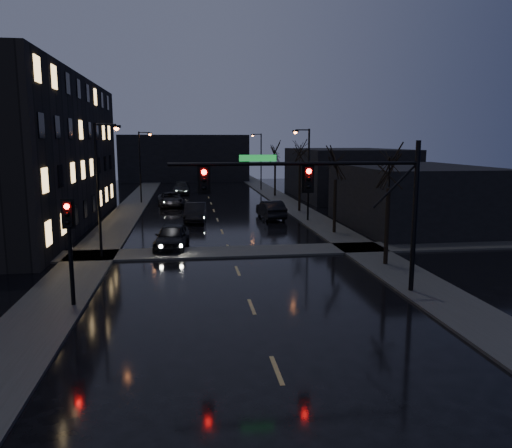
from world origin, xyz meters
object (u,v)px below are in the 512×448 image
object	(u,v)px
oncoming_car_b	(195,212)
oncoming_car_a	(172,237)
oncoming_car_c	(171,199)
oncoming_car_d	(181,188)
lead_car	(271,209)

from	to	relation	value
oncoming_car_b	oncoming_car_a	bearing A→B (deg)	-94.44
oncoming_car_c	oncoming_car_b	bearing A→B (deg)	-82.73
oncoming_car_a	oncoming_car_d	distance (m)	34.66
oncoming_car_b	oncoming_car_d	xyz separation A→B (m)	(-1.43, 23.50, -0.03)
lead_car	oncoming_car_a	bearing A→B (deg)	49.92
oncoming_car_a	oncoming_car_b	size ratio (longest dim) A/B	0.97
oncoming_car_a	oncoming_car_c	xyz separation A→B (m)	(-0.75, 21.86, -0.06)
oncoming_car_a	oncoming_car_d	world-z (taller)	oncoming_car_a
oncoming_car_d	lead_car	xyz separation A→B (m)	(8.27, -22.77, 0.05)
oncoming_car_c	oncoming_car_d	size ratio (longest dim) A/B	1.01
oncoming_car_c	lead_car	distance (m)	13.64
oncoming_car_a	oncoming_car_d	bearing A→B (deg)	96.41
oncoming_car_d	lead_car	distance (m)	24.22
oncoming_car_a	lead_car	world-z (taller)	lead_car
lead_car	oncoming_car_b	bearing A→B (deg)	1.72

